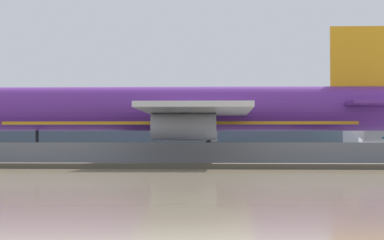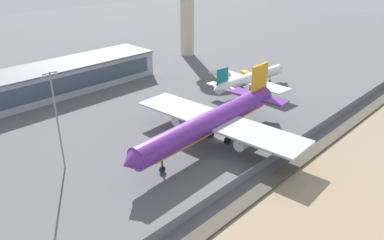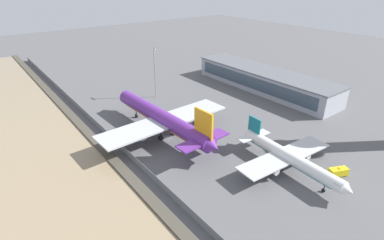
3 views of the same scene
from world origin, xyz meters
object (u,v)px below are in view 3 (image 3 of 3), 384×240
(ops_van, at_px, (339,172))
(apron_light_mast_apron_west, at_px, (155,70))
(baggage_tug, at_px, (160,112))
(passenger_jet_white_teal, at_px, (288,157))
(cargo_jet_purple, at_px, (162,118))

(ops_van, height_order, apron_light_mast_apron_west, apron_light_mast_apron_west)
(baggage_tug, distance_m, ops_van, 67.09)
(passenger_jet_white_teal, distance_m, apron_light_mast_apron_west, 71.58)
(passenger_jet_white_teal, xyz_separation_m, apron_light_mast_apron_west, (-71.08, -0.40, 8.46))
(apron_light_mast_apron_west, bearing_deg, baggage_tug, -26.46)
(baggage_tug, xyz_separation_m, apron_light_mast_apron_west, (-16.98, 8.45, 11.79))
(passenger_jet_white_teal, height_order, ops_van, passenger_jet_white_teal)
(baggage_tug, relative_size, apron_light_mast_apron_west, 0.15)
(passenger_jet_white_teal, bearing_deg, baggage_tug, -170.71)
(passenger_jet_white_teal, relative_size, baggage_tug, 11.07)
(cargo_jet_purple, distance_m, passenger_jet_white_teal, 42.72)
(ops_van, bearing_deg, passenger_jet_white_teal, -139.91)
(cargo_jet_purple, xyz_separation_m, ops_van, (49.74, 25.88, -4.96))
(baggage_tug, bearing_deg, ops_van, 15.36)
(passenger_jet_white_teal, height_order, baggage_tug, passenger_jet_white_teal)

